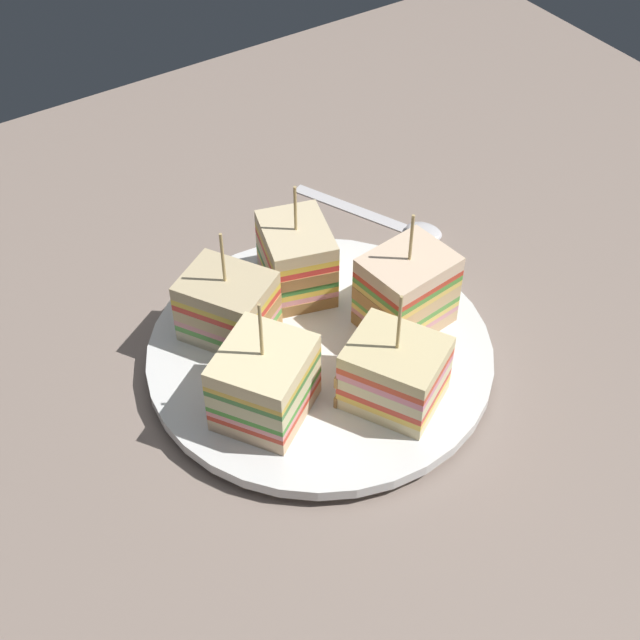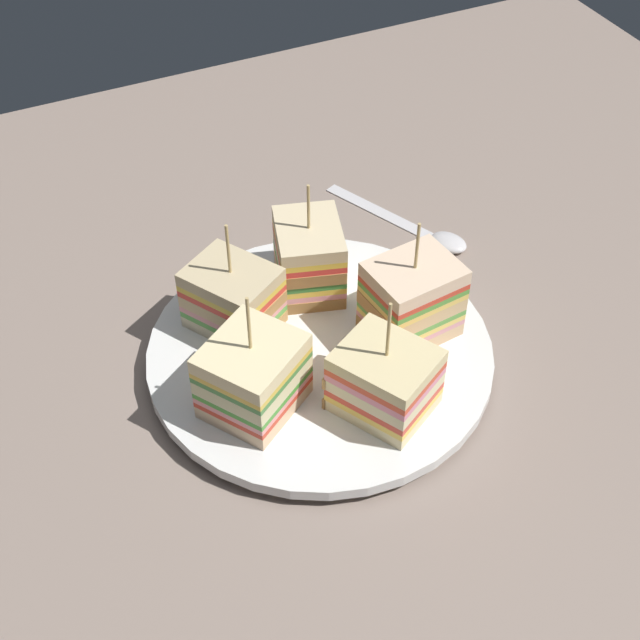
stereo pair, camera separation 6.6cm
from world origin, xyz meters
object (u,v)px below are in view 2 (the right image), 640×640
at_px(sandwich_wedge_1, 309,258).
at_px(sandwich_wedge_3, 253,376).
at_px(sandwich_wedge_2, 233,298).
at_px(sandwich_wedge_0, 412,300).
at_px(spoon, 427,233).
at_px(sandwich_wedge_4, 384,380).
at_px(plate, 320,354).

distance_m(sandwich_wedge_1, sandwich_wedge_3, 0.13).
height_order(sandwich_wedge_2, sandwich_wedge_3, sandwich_wedge_3).
xyz_separation_m(sandwich_wedge_0, sandwich_wedge_1, (0.05, -0.08, -0.00)).
bearing_deg(sandwich_wedge_1, spoon, 120.07).
bearing_deg(sandwich_wedge_4, sandwich_wedge_3, 34.65).
relative_size(plate, sandwich_wedge_0, 2.53).
xyz_separation_m(plate, sandwich_wedge_4, (-0.02, 0.07, 0.03)).
bearing_deg(sandwich_wedge_2, spoon, 71.45).
bearing_deg(sandwich_wedge_0, plate, -15.64).
bearing_deg(sandwich_wedge_1, plate, -1.68).
distance_m(sandwich_wedge_0, sandwich_wedge_4, 0.08).
height_order(sandwich_wedge_4, spoon, sandwich_wedge_4).
height_order(sandwich_wedge_1, sandwich_wedge_4, same).
bearing_deg(sandwich_wedge_3, sandwich_wedge_1, 14.51).
relative_size(plate, sandwich_wedge_2, 2.73).
xyz_separation_m(plate, sandwich_wedge_1, (-0.02, -0.07, 0.04)).
bearing_deg(sandwich_wedge_0, sandwich_wedge_1, -65.20).
bearing_deg(sandwich_wedge_3, sandwich_wedge_0, -25.94).
relative_size(sandwich_wedge_3, spoon, 0.71).
relative_size(plate, sandwich_wedge_4, 2.64).
relative_size(sandwich_wedge_0, sandwich_wedge_1, 1.05).
distance_m(plate, sandwich_wedge_1, 0.08).
height_order(sandwich_wedge_2, sandwich_wedge_4, sandwich_wedge_4).
bearing_deg(spoon, sandwich_wedge_1, -101.31).
xyz_separation_m(sandwich_wedge_0, spoon, (-0.08, -0.11, -0.05)).
relative_size(sandwich_wedge_2, spoon, 0.66).
xyz_separation_m(sandwich_wedge_0, sandwich_wedge_3, (0.14, 0.02, -0.00)).
height_order(sandwich_wedge_3, sandwich_wedge_4, sandwich_wedge_3).
bearing_deg(spoon, plate, -81.81).
bearing_deg(plate, sandwich_wedge_0, 170.90).
height_order(sandwich_wedge_0, sandwich_wedge_2, sandwich_wedge_0).
distance_m(sandwich_wedge_0, sandwich_wedge_2, 0.14).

